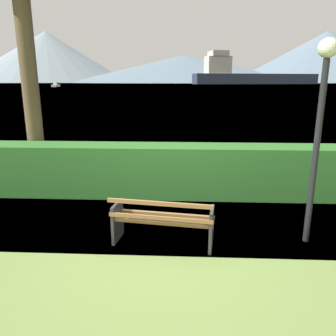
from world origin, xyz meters
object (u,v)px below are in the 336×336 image
Objects in this scene: lamp_post at (321,107)px; fishing_boat_near at (56,85)px; park_bench at (163,221)px; cargo_ship_large at (247,75)px.

fishing_boat_near is (-61.59, 148.07, -1.57)m from lamp_post.
lamp_post is (2.48, 0.26, 1.87)m from park_bench.
lamp_post is 298.73m from cargo_ship_large.
lamp_post is at bearing 5.96° from park_bench.
fishing_boat_near is at bearing -127.76° from cargo_ship_large.
park_bench is at bearing -100.41° from cargo_ship_large.
cargo_ship_large reaches higher than lamp_post.
lamp_post is 0.56× the size of fishing_boat_near.
lamp_post reaches higher than park_bench.
park_bench is 0.53× the size of lamp_post.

